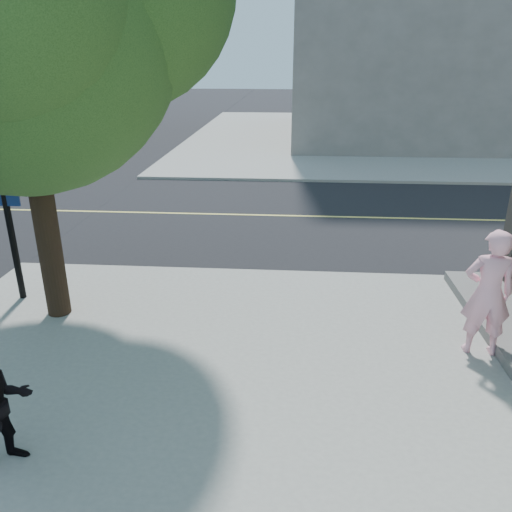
{
  "coord_description": "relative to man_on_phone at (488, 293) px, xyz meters",
  "views": [
    {
      "loc": [
        5.16,
        -10.28,
        4.5
      ],
      "look_at": [
        4.55,
        -2.17,
        1.3
      ],
      "focal_mm": 35.54,
      "sensor_mm": 36.0,
      "label": 1
    }
  ],
  "objects": [
    {
      "name": "ground",
      "position": [
        -8.17,
        3.06,
        -1.15
      ],
      "size": [
        140.0,
        140.0,
        0.0
      ],
      "primitive_type": "plane",
      "color": "black",
      "rests_on": "ground"
    },
    {
      "name": "filler_ne",
      "position": [
        5.83,
        25.06,
        5.97
      ],
      "size": [
        18.0,
        16.0,
        14.0
      ],
      "primitive_type": "cube",
      "color": "slate",
      "rests_on": "sidewalk_ne"
    },
    {
      "name": "man_on_phone",
      "position": [
        0.0,
        0.0,
        0.0
      ],
      "size": [
        0.78,
        0.55,
        2.05
      ],
      "primitive_type": "imported",
      "rotation": [
        0.0,
        0.0,
        3.06
      ],
      "color": "#FDACC2",
      "rests_on": "sidewalk_se"
    },
    {
      "name": "sidewalk_ne",
      "position": [
        5.33,
        24.56,
        -1.09
      ],
      "size": [
        29.0,
        25.0,
        0.12
      ],
      "primitive_type": "cube",
      "color": "gray",
      "rests_on": "ground"
    },
    {
      "name": "road_ew",
      "position": [
        -8.17,
        7.56,
        -1.14
      ],
      "size": [
        140.0,
        9.0,
        0.01
      ],
      "primitive_type": "cube",
      "color": "black",
      "rests_on": "ground"
    }
  ]
}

